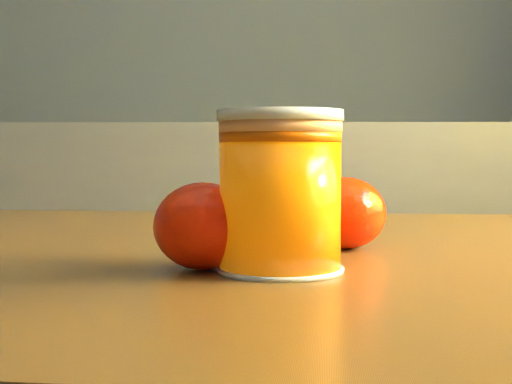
{
  "coord_description": "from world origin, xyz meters",
  "views": [
    {
      "loc": [
        0.77,
        -0.52,
        0.83
      ],
      "look_at": [
        0.76,
        -0.03,
        0.81
      ],
      "focal_mm": 50.0,
      "sensor_mm": 36.0,
      "label": 1
    }
  ],
  "objects": [
    {
      "name": "table",
      "position": [
        0.83,
        0.07,
        0.66
      ],
      "size": [
        1.05,
        0.78,
        0.75
      ],
      "rotation": [
        0.0,
        0.0,
        -0.08
      ],
      "color": "brown",
      "rests_on": "ground"
    },
    {
      "name": "juice_glass",
      "position": [
        0.78,
        -0.04,
        0.81
      ],
      "size": [
        0.09,
        0.09,
        0.11
      ],
      "rotation": [
        0.0,
        0.0,
        -0.19
      ],
      "color": "orange",
      "rests_on": "table"
    },
    {
      "name": "orange_front",
      "position": [
        0.72,
        -0.03,
        0.78
      ],
      "size": [
        0.08,
        0.08,
        0.06
      ],
      "primitive_type": "ellipsoid",
      "rotation": [
        0.0,
        0.0,
        0.15
      ],
      "color": "#FF2605",
      "rests_on": "table"
    },
    {
      "name": "orange_back",
      "position": [
        0.83,
        0.08,
        0.78
      ],
      "size": [
        0.08,
        0.08,
        0.06
      ],
      "primitive_type": "ellipsoid",
      "rotation": [
        0.0,
        0.0,
        0.17
      ],
      "color": "#FF2605",
      "rests_on": "table"
    }
  ]
}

